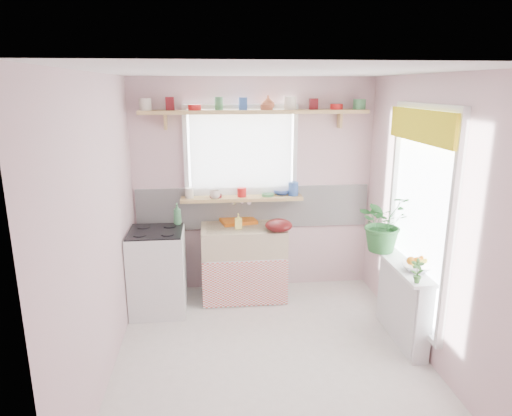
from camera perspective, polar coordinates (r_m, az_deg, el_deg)
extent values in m
plane|color=white|center=(4.37, 1.92, -18.22)|extent=(3.20, 3.20, 0.00)
plane|color=white|center=(3.66, 2.27, 16.68)|extent=(3.20, 3.20, 0.00)
plane|color=beige|center=(5.37, -0.28, 2.70)|extent=(2.80, 0.00, 2.80)
plane|color=beige|center=(2.38, 7.58, -13.85)|extent=(2.80, 0.00, 2.80)
plane|color=beige|center=(3.90, -18.79, -2.87)|extent=(0.00, 3.20, 3.20)
plane|color=beige|center=(4.25, 21.13, -1.63)|extent=(0.00, 3.20, 3.20)
cube|color=white|center=(5.41, -0.26, 0.08)|extent=(2.74, 0.03, 0.50)
cube|color=#CD848A|center=(5.46, -0.26, -1.96)|extent=(2.74, 0.02, 0.12)
cube|color=white|center=(5.28, -1.91, 6.90)|extent=(1.20, 0.01, 1.00)
cube|color=white|center=(5.22, -1.86, 6.80)|extent=(1.15, 0.02, 0.95)
cube|color=white|center=(4.42, 19.92, -0.90)|extent=(0.01, 1.10, 1.90)
cube|color=yellow|center=(4.25, 19.85, 9.64)|extent=(0.03, 1.20, 0.28)
cube|color=white|center=(5.37, -1.56, -8.25)|extent=(0.85, 0.55, 0.55)
cube|color=#E15042|center=(5.11, -1.31, -9.48)|extent=(0.95, 0.02, 0.53)
cube|color=#C6B690|center=(5.21, -1.59, -3.96)|extent=(0.95, 0.55, 0.30)
cylinder|color=silver|center=(5.34, -1.83, 0.97)|extent=(0.03, 0.22, 0.03)
cube|color=white|center=(5.09, -12.18, -7.80)|extent=(0.58, 0.58, 0.90)
cube|color=black|center=(4.93, -12.46, -2.92)|extent=(0.56, 0.56, 0.02)
cylinder|color=black|center=(4.82, -14.31, -3.29)|extent=(0.14, 0.14, 0.01)
cylinder|color=black|center=(4.78, -10.99, -3.22)|extent=(0.14, 0.14, 0.01)
cylinder|color=black|center=(5.08, -13.87, -2.31)|extent=(0.14, 0.14, 0.01)
cylinder|color=black|center=(5.05, -10.73, -2.24)|extent=(0.14, 0.14, 0.01)
cube|color=white|center=(4.68, 17.89, -11.29)|extent=(0.15, 0.90, 0.75)
cube|color=white|center=(4.52, 17.93, -6.94)|extent=(0.22, 0.95, 0.03)
cube|color=tan|center=(5.26, -1.78, 1.21)|extent=(1.40, 0.22, 0.04)
cube|color=tan|center=(5.12, -0.15, 11.94)|extent=(2.52, 0.24, 0.04)
cylinder|color=silver|center=(5.14, -13.68, 12.43)|extent=(0.11, 0.11, 0.12)
cylinder|color=#590F14|center=(5.11, -10.70, 12.58)|extent=(0.11, 0.11, 0.12)
cylinder|color=red|center=(5.10, -7.68, 12.36)|extent=(0.11, 0.11, 0.06)
cylinder|color=#3F7F4C|center=(5.09, -4.67, 12.78)|extent=(0.11, 0.11, 0.12)
cylinder|color=#3359A5|center=(5.11, -1.65, 12.82)|extent=(0.11, 0.11, 0.12)
cylinder|color=#A55133|center=(5.14, 1.34, 12.50)|extent=(0.11, 0.11, 0.06)
cylinder|color=silver|center=(5.17, 4.30, 12.82)|extent=(0.11, 0.11, 0.12)
cylinder|color=#590F14|center=(5.23, 7.20, 12.76)|extent=(0.11, 0.11, 0.12)
cylinder|color=red|center=(5.29, 10.03, 12.36)|extent=(0.11, 0.11, 0.06)
cylinder|color=#3F7F4C|center=(5.37, 12.80, 12.57)|extent=(0.11, 0.11, 0.12)
cylinder|color=silver|center=(5.24, -8.57, 1.89)|extent=(0.11, 0.11, 0.12)
cylinder|color=#590F14|center=(5.23, -5.17, 1.98)|extent=(0.11, 0.11, 0.12)
cylinder|color=red|center=(5.25, -1.78, 1.74)|extent=(0.11, 0.11, 0.06)
cylinder|color=#3F7F4C|center=(5.28, 1.58, 2.14)|extent=(0.11, 0.11, 0.12)
cylinder|color=#3359A5|center=(5.32, 4.89, 2.21)|extent=(0.11, 0.11, 0.12)
cube|color=orange|center=(5.34, -2.24, -1.60)|extent=(0.45, 0.37, 0.04)
ellipsoid|color=#520E0F|center=(5.00, 2.86, -2.19)|extent=(0.33, 0.33, 0.14)
imported|color=#29672E|center=(4.75, 15.66, -1.74)|extent=(0.66, 0.62, 0.59)
imported|color=silver|center=(4.41, 19.45, -6.99)|extent=(0.34, 0.34, 0.06)
imported|color=#386F2C|center=(4.12, 19.51, -7.45)|extent=(0.13, 0.11, 0.21)
imported|color=#FAF26F|center=(5.09, -2.22, -1.65)|extent=(0.08, 0.08, 0.17)
imported|color=silver|center=(5.18, -5.15, 1.69)|extent=(0.14, 0.14, 0.09)
imported|color=#314DA0|center=(5.36, 3.21, 2.01)|extent=(0.20, 0.20, 0.06)
imported|color=#B75D38|center=(5.20, 1.51, 13.05)|extent=(0.18, 0.18, 0.15)
imported|color=#438755|center=(5.09, -9.82, -0.73)|extent=(0.10, 0.10, 0.24)
sphere|color=orange|center=(4.39, 19.51, -6.30)|extent=(0.08, 0.08, 0.08)
sphere|color=orange|center=(4.44, 20.05, -6.11)|extent=(0.08, 0.08, 0.08)
sphere|color=orange|center=(4.38, 18.81, -6.26)|extent=(0.08, 0.08, 0.08)
cylinder|color=yellow|center=(4.35, 20.04, -6.39)|extent=(0.18, 0.04, 0.10)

